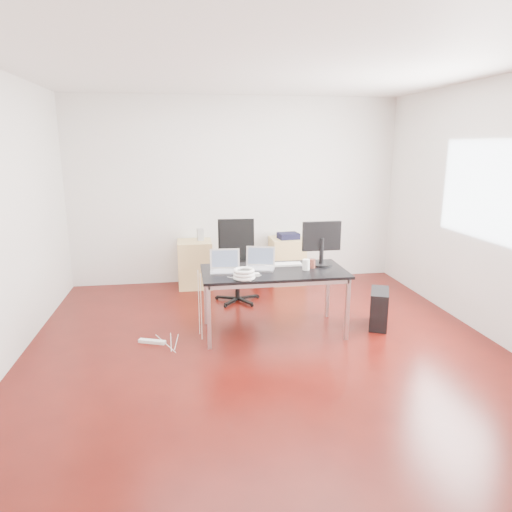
{
  "coord_description": "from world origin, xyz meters",
  "views": [
    {
      "loc": [
        -0.79,
        -4.46,
        2.08
      ],
      "look_at": [
        0.0,
        0.55,
        0.85
      ],
      "focal_mm": 32.0,
      "sensor_mm": 36.0,
      "label": 1
    }
  ],
  "objects": [
    {
      "name": "speaker",
      "position": [
        -0.57,
        2.26,
        0.79
      ],
      "size": [
        0.1,
        0.1,
        0.18
      ],
      "primitive_type": "cube",
      "rotation": [
        0.0,
        0.0,
        0.2
      ],
      "color": "#9E9E9E",
      "rests_on": "filing_cabinet_left"
    },
    {
      "name": "wastebasket",
      "position": [
        0.33,
        2.1,
        0.14
      ],
      "size": [
        0.31,
        0.31,
        0.28
      ],
      "primitive_type": "cylinder",
      "rotation": [
        0.0,
        0.0,
        -0.4
      ],
      "color": "black",
      "rests_on": "ground"
    },
    {
      "name": "cup_white",
      "position": [
        0.53,
        0.3,
        0.79
      ],
      "size": [
        0.1,
        0.1,
        0.12
      ],
      "primitive_type": "cylinder",
      "rotation": [
        0.0,
        0.0,
        0.27
      ],
      "color": "white",
      "rests_on": "desk"
    },
    {
      "name": "desk",
      "position": [
        0.17,
        0.35,
        0.68
      ],
      "size": [
        1.6,
        0.8,
        0.73
      ],
      "color": "black",
      "rests_on": "ground"
    },
    {
      "name": "filing_cabinet_left",
      "position": [
        -0.66,
        2.23,
        0.35
      ],
      "size": [
        0.5,
        0.5,
        0.7
      ],
      "primitive_type": "cube",
      "color": "tan",
      "rests_on": "ground"
    },
    {
      "name": "power_strip",
      "position": [
        -1.19,
        0.23,
        0.02
      ],
      "size": [
        0.3,
        0.16,
        0.04
      ],
      "primitive_type": "cube",
      "rotation": [
        0.0,
        0.0,
        -0.36
      ],
      "color": "white",
      "rests_on": "ground"
    },
    {
      "name": "power_adapter",
      "position": [
        -0.06,
        0.16,
        0.74
      ],
      "size": [
        0.07,
        0.07,
        0.03
      ],
      "primitive_type": "cube",
      "rotation": [
        0.0,
        0.0,
        0.07
      ],
      "color": "white",
      "rests_on": "desk"
    },
    {
      "name": "filing_cabinet_right",
      "position": [
        0.75,
        2.23,
        0.35
      ],
      "size": [
        0.5,
        0.5,
        0.7
      ],
      "primitive_type": "cube",
      "color": "tan",
      "rests_on": "ground"
    },
    {
      "name": "cup_brown",
      "position": [
        0.62,
        0.38,
        0.78
      ],
      "size": [
        0.09,
        0.09,
        0.1
      ],
      "primitive_type": "cylinder",
      "rotation": [
        0.0,
        0.0,
        0.17
      ],
      "color": "#5D2920",
      "rests_on": "desk"
    },
    {
      "name": "room_shell",
      "position": [
        0.04,
        0.0,
        1.4
      ],
      "size": [
        5.0,
        5.0,
        5.0
      ],
      "color": "#3D0A06",
      "rests_on": "ground"
    },
    {
      "name": "pc_tower",
      "position": [
        1.42,
        0.3,
        0.22
      ],
      "size": [
        0.37,
        0.49,
        0.44
      ],
      "primitive_type": "cube",
      "rotation": [
        0.0,
        0.0,
        -0.42
      ],
      "color": "black",
      "rests_on": "ground"
    },
    {
      "name": "laptop_right",
      "position": [
        0.03,
        0.45,
        0.79
      ],
      "size": [
        0.39,
        0.34,
        0.23
      ],
      "rotation": [
        0.0,
        0.0,
        -0.3
      ],
      "color": "silver",
      "rests_on": "desk"
    },
    {
      "name": "monitor",
      "position": [
        0.76,
        0.5,
        1.01
      ],
      "size": [
        0.45,
        0.26,
        0.51
      ],
      "rotation": [
        0.0,
        0.0,
        0.02
      ],
      "color": "black",
      "rests_on": "desk"
    },
    {
      "name": "cable_coil",
      "position": [
        -0.2,
        0.06,
        0.78
      ],
      "size": [
        0.24,
        0.24,
        0.11
      ],
      "rotation": [
        0.0,
        0.0,
        0.29
      ],
      "color": "white",
      "rests_on": "desk"
    },
    {
      "name": "navy_garment",
      "position": [
        0.76,
        2.19,
        0.74
      ],
      "size": [
        0.33,
        0.28,
        0.09
      ],
      "primitive_type": "cube",
      "rotation": [
        0.0,
        0.0,
        0.13
      ],
      "color": "black",
      "rests_on": "filing_cabinet_right"
    },
    {
      "name": "keyboard",
      "position": [
        0.31,
        0.54,
        0.74
      ],
      "size": [
        0.44,
        0.15,
        0.02
      ],
      "primitive_type": "cube",
      "rotation": [
        0.0,
        0.0,
        -0.01
      ],
      "color": "white",
      "rests_on": "desk"
    },
    {
      "name": "office_chair",
      "position": [
        -0.11,
        1.54,
        0.61
      ],
      "size": [
        0.51,
        0.53,
        1.08
      ],
      "rotation": [
        0.0,
        0.0,
        -0.06
      ],
      "color": "black",
      "rests_on": "ground"
    },
    {
      "name": "laptop_left",
      "position": [
        -0.37,
        0.39,
        0.79
      ],
      "size": [
        0.35,
        0.27,
        0.23
      ],
      "rotation": [
        0.0,
        0.0,
        -0.07
      ],
      "color": "silver",
      "rests_on": "desk"
    }
  ]
}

